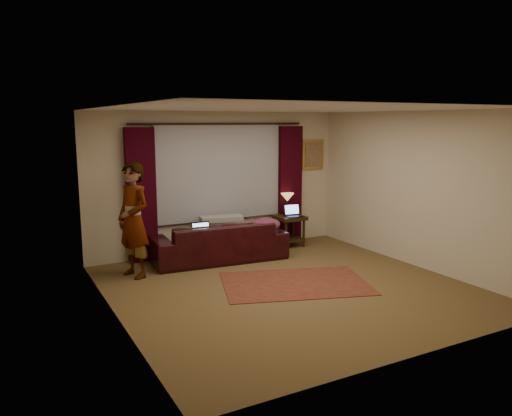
# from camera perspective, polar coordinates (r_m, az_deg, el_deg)

# --- Properties ---
(floor) EXTENTS (5.00, 5.00, 0.01)m
(floor) POSITION_cam_1_polar(r_m,az_deg,el_deg) (7.50, 3.71, -9.06)
(floor) COLOR brown
(floor) RESTS_ON ground
(ceiling) EXTENTS (5.00, 5.00, 0.02)m
(ceiling) POSITION_cam_1_polar(r_m,az_deg,el_deg) (7.09, 3.95, 11.26)
(ceiling) COLOR silver
(ceiling) RESTS_ON ground
(wall_back) EXTENTS (5.00, 0.02, 2.60)m
(wall_back) POSITION_cam_1_polar(r_m,az_deg,el_deg) (9.37, -4.31, 2.97)
(wall_back) COLOR beige
(wall_back) RESTS_ON ground
(wall_front) EXTENTS (5.00, 0.02, 2.60)m
(wall_front) POSITION_cam_1_polar(r_m,az_deg,el_deg) (5.27, 18.40, -3.02)
(wall_front) COLOR beige
(wall_front) RESTS_ON ground
(wall_left) EXTENTS (0.02, 5.00, 2.60)m
(wall_left) POSITION_cam_1_polar(r_m,az_deg,el_deg) (6.24, -16.03, -0.92)
(wall_left) COLOR beige
(wall_left) RESTS_ON ground
(wall_right) EXTENTS (0.02, 5.00, 2.60)m
(wall_right) POSITION_cam_1_polar(r_m,az_deg,el_deg) (8.75, 17.85, 2.02)
(wall_right) COLOR beige
(wall_right) RESTS_ON ground
(sheer_curtain) EXTENTS (2.50, 0.05, 1.80)m
(sheer_curtain) POSITION_cam_1_polar(r_m,az_deg,el_deg) (9.30, -4.17, 4.16)
(sheer_curtain) COLOR #9F9FA7
(sheer_curtain) RESTS_ON wall_back
(drape_left) EXTENTS (0.50, 0.14, 2.30)m
(drape_left) POSITION_cam_1_polar(r_m,az_deg,el_deg) (8.79, -12.98, 1.49)
(drape_left) COLOR black
(drape_left) RESTS_ON floor
(drape_right) EXTENTS (0.50, 0.14, 2.30)m
(drape_right) POSITION_cam_1_polar(r_m,az_deg,el_deg) (9.99, 3.86, 2.72)
(drape_right) COLOR black
(drape_right) RESTS_ON floor
(curtain_rod) EXTENTS (0.04, 0.04, 3.40)m
(curtain_rod) POSITION_cam_1_polar(r_m,az_deg,el_deg) (9.20, -4.11, 9.59)
(curtain_rod) COLOR black
(curtain_rod) RESTS_ON wall_back
(picture_frame) EXTENTS (0.50, 0.04, 0.60)m
(picture_frame) POSITION_cam_1_polar(r_m,az_deg,el_deg) (10.33, 6.50, 6.09)
(picture_frame) COLOR gold
(picture_frame) RESTS_ON wall_back
(sofa) EXTENTS (2.42, 1.20, 0.94)m
(sofa) POSITION_cam_1_polar(r_m,az_deg,el_deg) (8.79, -4.28, -2.97)
(sofa) COLOR black
(sofa) RESTS_ON floor
(throw_blanket) EXTENTS (0.80, 0.44, 0.09)m
(throw_blanket) POSITION_cam_1_polar(r_m,az_deg,el_deg) (8.99, -4.01, 0.38)
(throw_blanket) COLOR #979690
(throw_blanket) RESTS_ON sofa
(clothing_pile) EXTENTS (0.65, 0.54, 0.24)m
(clothing_pile) POSITION_cam_1_polar(r_m,az_deg,el_deg) (8.89, 1.05, -2.01)
(clothing_pile) COLOR #6B2B45
(clothing_pile) RESTS_ON sofa
(laptop_sofa) EXTENTS (0.35, 0.37, 0.24)m
(laptop_sofa) POSITION_cam_1_polar(r_m,az_deg,el_deg) (8.54, -6.08, -2.57)
(laptop_sofa) COLOR black
(laptop_sofa) RESTS_ON sofa
(area_rug) EXTENTS (2.51, 2.06, 0.01)m
(area_rug) POSITION_cam_1_polar(r_m,az_deg,el_deg) (7.67, 4.49, -8.56)
(area_rug) COLOR brown
(area_rug) RESTS_ON floor
(end_table) EXTENTS (0.53, 0.53, 0.61)m
(end_table) POSITION_cam_1_polar(r_m,az_deg,el_deg) (9.81, 3.84, -2.62)
(end_table) COLOR black
(end_table) RESTS_ON floor
(tiffany_lamp) EXTENTS (0.32, 0.32, 0.43)m
(tiffany_lamp) POSITION_cam_1_polar(r_m,az_deg,el_deg) (9.83, 3.59, 0.47)
(tiffany_lamp) COLOR olive
(tiffany_lamp) RESTS_ON end_table
(laptop_table) EXTENTS (0.37, 0.39, 0.23)m
(laptop_table) POSITION_cam_1_polar(r_m,az_deg,el_deg) (9.64, 4.37, -0.31)
(laptop_table) COLOR black
(laptop_table) RESTS_ON end_table
(person) EXTENTS (0.69, 0.69, 1.81)m
(person) POSITION_cam_1_polar(r_m,az_deg,el_deg) (7.99, -13.81, -1.37)
(person) COLOR #979690
(person) RESTS_ON floor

